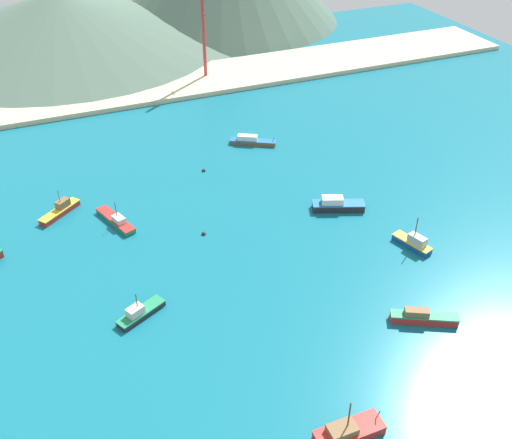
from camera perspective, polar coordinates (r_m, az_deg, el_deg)
name	(u,v)px	position (r m, az deg, el deg)	size (l,w,h in m)	color
ground	(225,330)	(89.29, -3.04, -10.57)	(260.00, 280.00, 0.50)	#146B7F
fishing_boat_1	(252,141)	(136.58, -0.43, 7.58)	(10.24, 7.19, 2.09)	brown
fishing_boat_2	(60,210)	(117.84, -18.30, 0.87)	(8.35, 7.19, 5.03)	red
fishing_boat_3	(337,205)	(114.19, 7.81, 1.42)	(10.30, 6.30, 2.71)	#232328
fishing_boat_4	(116,220)	(112.48, -13.30, -0.07)	(5.61, 10.85, 4.86)	#198466
fishing_boat_5	(348,432)	(77.35, 8.84, -19.52)	(8.78, 3.11, 6.38)	red
fishing_boat_6	(414,243)	(106.91, 14.91, -2.15)	(4.21, 7.62, 6.28)	#14478C
fishing_boat_8	(423,317)	(92.85, 15.76, -9.04)	(9.76, 6.36, 2.33)	red
fishing_boat_9	(140,313)	(92.01, -11.12, -8.77)	(8.21, 5.55, 4.62)	#232328
buoy_0	(204,171)	(126.42, -5.06, 4.71)	(0.79, 0.79, 0.79)	#232328
buoy_1	(204,234)	(107.27, -5.06, -1.38)	(0.79, 0.79, 0.79)	#232328
beach_strip	(104,94)	(166.75, -14.43, 11.64)	(247.00, 22.45, 1.20)	beige
hill_central	(61,19)	(206.41, -18.24, 17.84)	(109.36, 109.36, 17.36)	#4C6656
radio_tower	(203,26)	(168.53, -5.09, 18.06)	(2.95, 2.36, 29.54)	#B7332D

